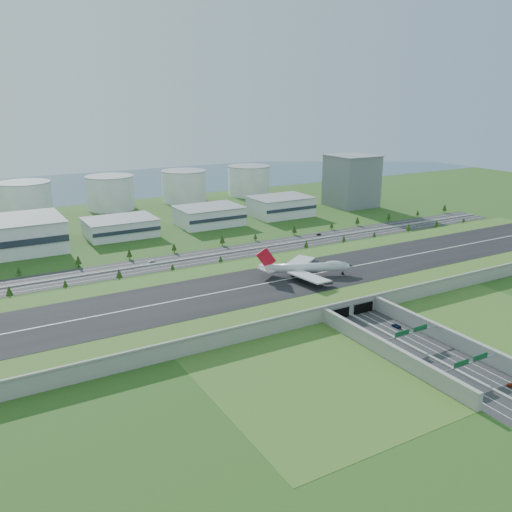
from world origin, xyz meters
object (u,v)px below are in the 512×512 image
boeing_747 (306,267)px  car_5 (319,234)px  office_tower (351,181)px  car_0 (374,340)px  car_1 (444,378)px  car_7 (151,261)px  car_2 (396,326)px  car_6 (412,227)px  fuel_tank_a (26,200)px

boeing_747 → car_5: (87.02, 105.19, -12.73)m
office_tower → car_0: 349.54m
car_0 → car_5: car_0 is taller
car_1 → car_7: size_ratio=0.97×
car_2 → car_6: bearing=-137.5°
fuel_tank_a → car_0: bearing=-74.5°
boeing_747 → car_7: bearing=147.4°
car_0 → car_1: size_ratio=1.04×
boeing_747 → car_1: bearing=-72.7°
car_5 → car_7: 154.27m
car_7 → car_1: bearing=13.8°
car_2 → car_6: (172.52, 159.26, -0.06)m
office_tower → car_2: size_ratio=9.66×
car_6 → car_7: car_6 is taller
boeing_747 → car_2: boeing_747 is taller
office_tower → boeing_747: (-195.91, -194.93, -13.94)m
car_0 → car_2: car_0 is taller
fuel_tank_a → car_5: (211.10, -204.74, -16.67)m
office_tower → car_7: office_tower is taller
office_tower → car_2: bearing=-125.1°
car_2 → boeing_747: bearing=-85.3°
office_tower → fuel_tank_a: office_tower is taller
car_0 → car_5: 213.52m
car_2 → fuel_tank_a: bearing=-71.5°
boeing_747 → car_0: 84.42m
car_0 → car_5: size_ratio=1.17×
fuel_tank_a → boeing_747: bearing=-68.2°
fuel_tank_a → car_7: 216.43m
office_tower → boeing_747: bearing=-135.1°
car_2 → car_7: 191.14m
car_1 → car_7: (-52.43, 227.74, -0.08)m
office_tower → car_2: (-189.47, -269.55, -26.59)m
boeing_747 → car_5: boeing_747 is taller
boeing_747 → car_2: bearing=-61.1°
office_tower → car_6: 114.71m
car_7 → office_tower: bearing=110.3°
car_2 → car_5: 197.03m
car_0 → car_2: bearing=20.9°
car_1 → car_6: 286.18m
office_tower → car_1: 384.81m
car_6 → car_0: bearing=126.8°
car_2 → car_5: (80.57, 179.80, -0.08)m
car_5 → car_6: (91.95, -20.54, 0.02)m
boeing_747 → car_0: boeing_747 is taller
car_0 → car_7: (-51.47, 183.75, -0.14)m
office_tower → car_0: (-211.65, -276.91, -26.52)m
car_7 → fuel_tank_a: bearing=-163.9°
boeing_747 → car_0: bearing=-76.9°
fuel_tank_a → car_2: size_ratio=8.78×
car_5 → office_tower: bearing=132.8°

